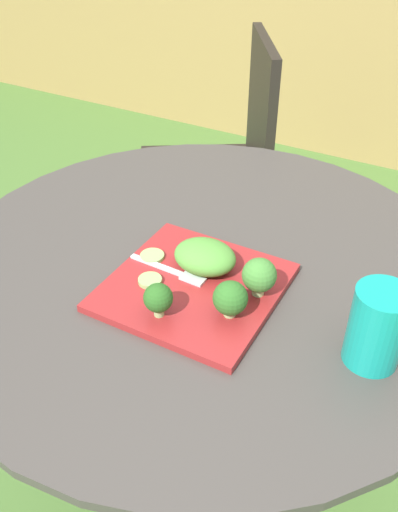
% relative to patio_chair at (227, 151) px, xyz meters
% --- Properties ---
extents(ground_plane, '(12.00, 12.00, 0.00)m').
position_rel_patio_chair_xyz_m(ground_plane, '(0.36, -0.84, -0.53)').
color(ground_plane, '#4C7533').
extents(patio_table, '(1.01, 1.01, 0.75)m').
position_rel_patio_chair_xyz_m(patio_table, '(0.36, -0.84, -0.02)').
color(patio_table, '#423D38').
rests_on(patio_table, ground_plane).
extents(patio_chair, '(0.61, 0.61, 0.90)m').
position_rel_patio_chair_xyz_m(patio_chair, '(0.00, 0.00, 0.00)').
color(patio_chair, black).
rests_on(patio_chair, ground_plane).
extents(salad_plate, '(0.29, 0.29, 0.01)m').
position_rel_patio_chair_xyz_m(salad_plate, '(0.39, -0.93, 0.23)').
color(salad_plate, maroon).
rests_on(salad_plate, patio_table).
extents(drinking_glass, '(0.08, 0.08, 0.13)m').
position_rel_patio_chair_xyz_m(drinking_glass, '(0.70, -0.95, 0.28)').
color(drinking_glass, '#149989').
rests_on(drinking_glass, patio_table).
extents(fork, '(0.15, 0.03, 0.00)m').
position_rel_patio_chair_xyz_m(fork, '(0.35, -0.92, 0.24)').
color(fork, silver).
rests_on(fork, salad_plate).
extents(lettuce_mound, '(0.11, 0.09, 0.05)m').
position_rel_patio_chair_xyz_m(lettuce_mound, '(0.39, -0.89, 0.26)').
color(lettuce_mound, '#519338').
rests_on(lettuce_mound, salad_plate).
extents(broccoli_floret_0, '(0.05, 0.05, 0.06)m').
position_rel_patio_chair_xyz_m(broccoli_floret_0, '(0.38, -1.03, 0.27)').
color(broccoli_floret_0, '#99B770').
rests_on(broccoli_floret_0, salad_plate).
extents(broccoli_floret_1, '(0.06, 0.06, 0.06)m').
position_rel_patio_chair_xyz_m(broccoli_floret_1, '(0.48, -0.98, 0.27)').
color(broccoli_floret_1, '#99B770').
rests_on(broccoli_floret_1, salad_plate).
extents(broccoli_floret_2, '(0.06, 0.06, 0.07)m').
position_rel_patio_chair_xyz_m(broccoli_floret_2, '(0.50, -0.91, 0.27)').
color(broccoli_floret_2, '#99B770').
rests_on(broccoli_floret_2, salad_plate).
extents(cucumber_slice_0, '(0.04, 0.04, 0.01)m').
position_rel_patio_chair_xyz_m(cucumber_slice_0, '(0.29, -0.90, 0.24)').
color(cucumber_slice_0, '#8EB766').
rests_on(cucumber_slice_0, salad_plate).
extents(cucumber_slice_1, '(0.04, 0.04, 0.01)m').
position_rel_patio_chair_xyz_m(cucumber_slice_1, '(0.32, -0.97, 0.24)').
color(cucumber_slice_1, '#8EB766').
rests_on(cucumber_slice_1, salad_plate).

